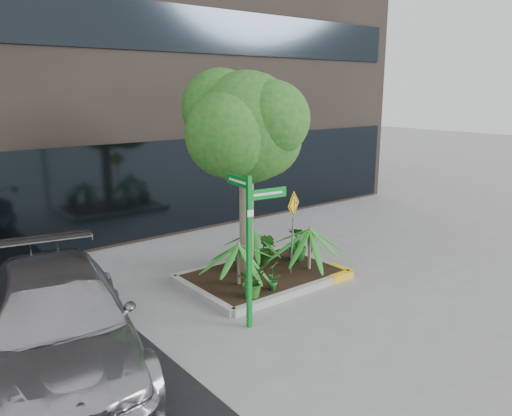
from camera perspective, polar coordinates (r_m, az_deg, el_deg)
ground at (r=10.66m, az=0.98°, el=-8.85°), size 80.00×80.00×0.00m
planter at (r=10.96m, az=1.01°, el=-7.65°), size 3.35×2.36×0.15m
tree at (r=10.40m, az=-1.20°, el=9.16°), size 2.98×2.65×4.47m
palm_front at (r=10.97m, az=6.21°, el=-2.40°), size 1.10×1.10×1.22m
palm_left at (r=10.08m, az=-2.02°, el=-4.20°), size 1.01×1.01×1.13m
palm_back at (r=11.32m, az=-0.21°, el=-2.66°), size 0.91×0.91×1.01m
parked_car at (r=8.00m, az=-21.59°, el=-12.03°), size 3.04×5.34×1.46m
shrub_a at (r=9.64m, az=-0.46°, el=-8.31°), size 0.75×0.75×0.64m
shrub_b at (r=11.67m, az=4.76°, el=-4.05°), size 0.61×0.61×0.79m
shrub_c at (r=9.95m, az=1.92°, el=-7.68°), size 0.42×0.42×0.62m
shrub_d at (r=11.38m, az=1.18°, el=-4.63°), size 0.50×0.50×0.72m
street_sign_post at (r=8.41m, az=-0.67°, el=-3.08°), size 0.79×0.83×2.67m
cattle_sign at (r=10.59m, az=4.26°, el=-1.20°), size 0.52×0.24×1.81m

